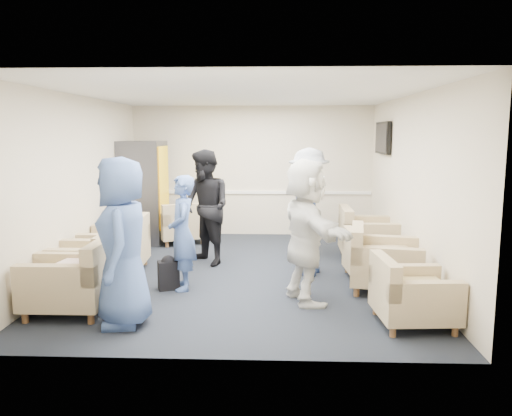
{
  "coord_description": "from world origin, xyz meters",
  "views": [
    {
      "loc": [
        0.48,
        -7.46,
        2.12
      ],
      "look_at": [
        0.18,
        0.2,
        0.98
      ],
      "focal_mm": 35.0,
      "sensor_mm": 36.0,
      "label": 1
    }
  ],
  "objects_px": {
    "armchair_left_mid": "(87,268)",
    "person_back_right": "(309,202)",
    "person_mid_left": "(182,233)",
    "armchair_right_far": "(365,237)",
    "vending_machine": "(144,192)",
    "person_front_left": "(123,242)",
    "person_front_right": "(306,231)",
    "armchair_right_midfar": "(369,258)",
    "person_back_left": "(206,208)",
    "person_mid_right": "(306,221)",
    "armchair_right_midnear": "(381,263)",
    "armchair_right_near": "(409,296)",
    "armchair_corner": "(181,226)",
    "armchair_left_far": "(120,248)",
    "armchair_left_near": "(75,282)"
  },
  "relations": [
    {
      "from": "armchair_left_mid",
      "to": "person_back_right",
      "type": "xyz_separation_m",
      "value": [
        3.07,
        2.38,
        0.58
      ]
    },
    {
      "from": "person_mid_left",
      "to": "person_back_right",
      "type": "distance_m",
      "value": 2.78
    },
    {
      "from": "armchair_right_far",
      "to": "vending_machine",
      "type": "xyz_separation_m",
      "value": [
        -4.11,
        1.23,
        0.62
      ]
    },
    {
      "from": "person_back_right",
      "to": "armchair_left_mid",
      "type": "bearing_deg",
      "value": 127.4
    },
    {
      "from": "person_front_left",
      "to": "person_front_right",
      "type": "xyz_separation_m",
      "value": [
        2.07,
        0.85,
        -0.03
      ]
    },
    {
      "from": "vending_machine",
      "to": "person_front_left",
      "type": "height_order",
      "value": "vending_machine"
    },
    {
      "from": "armchair_right_midfar",
      "to": "person_mid_left",
      "type": "height_order",
      "value": "person_mid_left"
    },
    {
      "from": "armchair_right_midfar",
      "to": "person_front_left",
      "type": "bearing_deg",
      "value": 118.82
    },
    {
      "from": "armchair_left_mid",
      "to": "armchair_right_far",
      "type": "height_order",
      "value": "armchair_right_far"
    },
    {
      "from": "person_mid_left",
      "to": "person_front_right",
      "type": "bearing_deg",
      "value": 61.43
    },
    {
      "from": "armchair_left_mid",
      "to": "person_back_left",
      "type": "height_order",
      "value": "person_back_left"
    },
    {
      "from": "vending_machine",
      "to": "person_back_left",
      "type": "bearing_deg",
      "value": -49.2
    },
    {
      "from": "person_back_right",
      "to": "person_mid_right",
      "type": "distance_m",
      "value": 1.26
    },
    {
      "from": "person_mid_right",
      "to": "armchair_right_midnear",
      "type": "bearing_deg",
      "value": -108.5
    },
    {
      "from": "vending_machine",
      "to": "person_front_right",
      "type": "bearing_deg",
      "value": -49.44
    },
    {
      "from": "person_front_right",
      "to": "person_mid_left",
      "type": "bearing_deg",
      "value": 57.08
    },
    {
      "from": "person_back_left",
      "to": "person_mid_right",
      "type": "xyz_separation_m",
      "value": [
        1.59,
        -0.51,
        -0.12
      ]
    },
    {
      "from": "armchair_right_near",
      "to": "person_front_right",
      "type": "relative_size",
      "value": 0.48
    },
    {
      "from": "armchair_right_near",
      "to": "armchair_right_midfar",
      "type": "height_order",
      "value": "armchair_right_near"
    },
    {
      "from": "armchair_corner",
      "to": "person_front_right",
      "type": "xyz_separation_m",
      "value": [
        2.24,
        -3.39,
        0.57
      ]
    },
    {
      "from": "armchair_right_near",
      "to": "person_mid_left",
      "type": "xyz_separation_m",
      "value": [
        -2.77,
        1.21,
        0.46
      ]
    },
    {
      "from": "armchair_right_midfar",
      "to": "person_back_right",
      "type": "height_order",
      "value": "person_back_right"
    },
    {
      "from": "armchair_corner",
      "to": "armchair_left_far",
      "type": "bearing_deg",
      "value": 49.31
    },
    {
      "from": "armchair_right_midfar",
      "to": "person_front_left",
      "type": "relative_size",
      "value": 0.43
    },
    {
      "from": "armchair_left_mid",
      "to": "armchair_right_midfar",
      "type": "xyz_separation_m",
      "value": [
        3.88,
        0.93,
        -0.06
      ]
    },
    {
      "from": "armchair_right_near",
      "to": "person_back_left",
      "type": "relative_size",
      "value": 0.47
    },
    {
      "from": "person_front_right",
      "to": "person_back_left",
      "type": "bearing_deg",
      "value": 22.96
    },
    {
      "from": "person_mid_right",
      "to": "person_back_right",
      "type": "bearing_deg",
      "value": 13.13
    },
    {
      "from": "person_back_left",
      "to": "person_back_right",
      "type": "height_order",
      "value": "person_back_right"
    },
    {
      "from": "armchair_left_far",
      "to": "person_front_right",
      "type": "height_order",
      "value": "person_front_right"
    },
    {
      "from": "armchair_left_near",
      "to": "person_back_right",
      "type": "xyz_separation_m",
      "value": [
        2.97,
        3.01,
        0.57
      ]
    },
    {
      "from": "armchair_left_far",
      "to": "armchair_right_far",
      "type": "height_order",
      "value": "armchair_right_far"
    },
    {
      "from": "person_mid_right",
      "to": "person_front_right",
      "type": "height_order",
      "value": "person_front_right"
    },
    {
      "from": "armchair_right_midnear",
      "to": "armchair_corner",
      "type": "xyz_separation_m",
      "value": [
        -3.29,
        2.85,
        -0.03
      ]
    },
    {
      "from": "armchair_left_near",
      "to": "person_back_left",
      "type": "relative_size",
      "value": 0.5
    },
    {
      "from": "armchair_left_near",
      "to": "person_front_right",
      "type": "relative_size",
      "value": 0.51
    },
    {
      "from": "armchair_left_mid",
      "to": "armchair_right_midnear",
      "type": "distance_m",
      "value": 3.95
    },
    {
      "from": "person_back_right",
      "to": "person_front_right",
      "type": "distance_m",
      "value": 2.53
    },
    {
      "from": "armchair_right_far",
      "to": "armchair_left_near",
      "type": "bearing_deg",
      "value": 126.2
    },
    {
      "from": "armchair_right_near",
      "to": "armchair_corner",
      "type": "height_order",
      "value": "armchair_corner"
    },
    {
      "from": "armchair_left_far",
      "to": "person_back_left",
      "type": "height_order",
      "value": "person_back_left"
    },
    {
      "from": "armchair_left_near",
      "to": "person_back_right",
      "type": "height_order",
      "value": "person_back_right"
    },
    {
      "from": "armchair_corner",
      "to": "person_front_left",
      "type": "xyz_separation_m",
      "value": [
        0.17,
        -4.24,
        0.6
      ]
    },
    {
      "from": "armchair_right_far",
      "to": "armchair_left_far",
      "type": "bearing_deg",
      "value": 104.51
    },
    {
      "from": "armchair_right_midfar",
      "to": "armchair_left_near",
      "type": "bearing_deg",
      "value": 109.23
    },
    {
      "from": "armchair_left_far",
      "to": "person_front_right",
      "type": "relative_size",
      "value": 0.53
    },
    {
      "from": "person_mid_left",
      "to": "person_back_right",
      "type": "xyz_separation_m",
      "value": [
        1.85,
        2.06,
        0.16
      ]
    },
    {
      "from": "person_back_right",
      "to": "vending_machine",
      "type": "bearing_deg",
      "value": 73.09
    },
    {
      "from": "person_front_left",
      "to": "person_front_right",
      "type": "distance_m",
      "value": 2.24
    },
    {
      "from": "person_mid_right",
      "to": "armchair_left_mid",
      "type": "bearing_deg",
      "value": 129.65
    }
  ]
}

